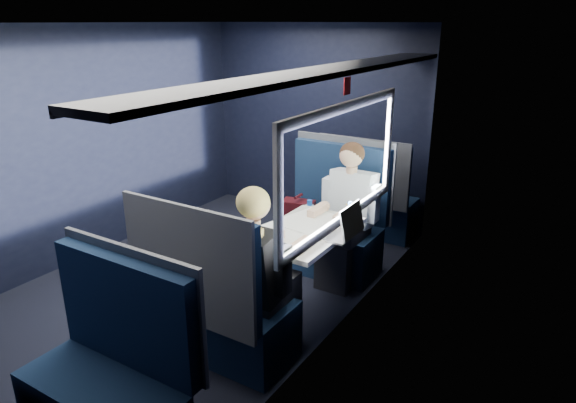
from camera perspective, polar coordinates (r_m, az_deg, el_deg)
The scene contains 13 objects.
ground at distance 4.98m, azimuth -8.95°, elevation -8.57°, with size 2.80×4.20×0.01m, color black.
room_shell at distance 4.47m, azimuth -9.71°, elevation 8.37°, with size 3.00×4.40×2.40m.
table at distance 4.14m, azimuth 1.56°, elevation -4.06°, with size 0.62×1.00×0.74m.
seat_bay_near at distance 5.03m, azimuth 4.63°, elevation -2.76°, with size 1.04×0.62×1.26m.
seat_bay_far at distance 3.71m, azimuth -7.93°, elevation -11.57°, with size 1.04×0.62×1.26m.
seat_row_front at distance 5.82m, azimuth 8.90°, elevation 0.09°, with size 1.04×0.51×1.16m.
seat_row_back at distance 3.19m, azimuth -18.98°, elevation -18.45°, with size 1.04×0.51×1.16m.
man at distance 4.67m, azimuth 6.60°, elevation -0.67°, with size 0.53×0.56×1.32m.
woman at distance 3.54m, azimuth -3.28°, elevation -7.21°, with size 0.53×0.56×1.32m.
papers at distance 4.18m, azimuth 1.85°, elevation -2.68°, with size 0.51×0.73×0.01m, color white.
laptop at distance 3.98m, azimuth 6.21°, elevation -2.89°, with size 0.27×0.35×0.26m.
bottle_small at distance 4.16m, azimuth 6.86°, elevation -1.57°, with size 0.06×0.06×0.21m.
cup at distance 4.37m, azimuth 6.82°, elevation -1.18°, with size 0.07×0.07×0.09m, color white.
Camera 1 is at (2.93, -3.29, 2.32)m, focal length 32.00 mm.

